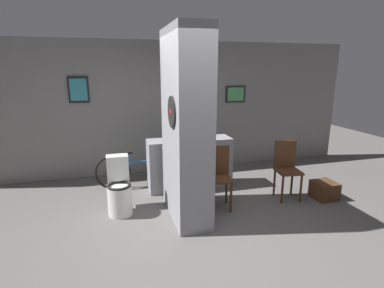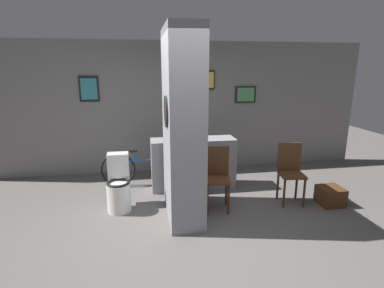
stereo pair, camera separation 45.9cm
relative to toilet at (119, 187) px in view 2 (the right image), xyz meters
name	(u,v)px [view 2 (the right image)]	position (x,y,z in m)	size (l,w,h in m)	color
ground_plane	(197,234)	(1.02, -0.91, -0.36)	(14.00, 14.00, 0.00)	#5B5956
wall_back	(173,108)	(1.02, 1.72, 0.95)	(8.00, 0.09, 2.60)	gray
pillar_center	(182,127)	(0.93, -0.32, 0.94)	(0.49, 1.19, 2.60)	gray
counter_shelf	(193,163)	(1.25, 0.67, 0.09)	(1.47, 0.44, 0.89)	gray
toilet	(119,187)	(0.00, 0.00, 0.00)	(0.35, 0.51, 0.83)	silver
chair_near_pillar	(217,175)	(1.46, -0.20, 0.17)	(0.42, 0.42, 0.94)	#4C2D19
chair_by_doorway	(290,170)	(2.66, -0.17, 0.17)	(0.41, 0.41, 0.94)	#4C2D19
bicycle	(149,167)	(0.47, 0.93, -0.03)	(1.71, 0.42, 0.67)	black
bottle_tall	(185,135)	(1.08, 0.58, 0.63)	(0.08, 0.08, 0.26)	olive
bottle_short	(178,135)	(0.97, 0.65, 0.61)	(0.06, 0.06, 0.22)	#267233
floor_crate	(330,196)	(3.25, -0.39, -0.22)	(0.35, 0.35, 0.28)	#4C2D19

